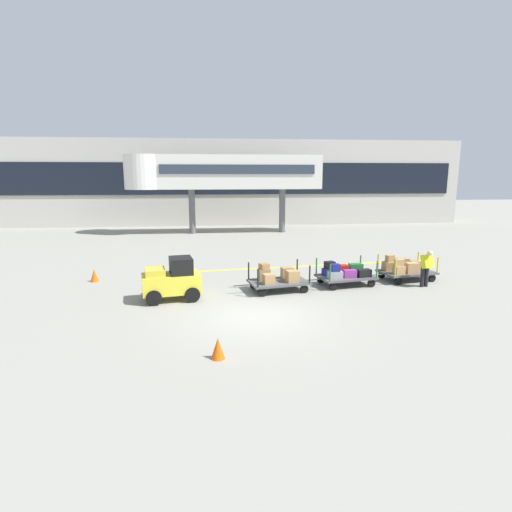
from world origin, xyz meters
TOP-DOWN VIEW (x-y plane):
  - ground_plane at (0.00, 0.00)m, footprint 120.00×120.00m
  - apron_lead_line at (3.40, 7.31)m, footprint 14.41×1.80m
  - terminal_building at (0.00, 25.98)m, footprint 44.07×2.51m
  - jet_bridge at (-0.98, 19.99)m, footprint 15.16×3.00m
  - baggage_tug at (-2.86, 2.21)m, footprint 2.27×1.56m
  - baggage_cart_lead at (1.23, 3.00)m, footprint 3.08×1.80m
  - baggage_cart_middle at (4.15, 3.54)m, footprint 3.08×1.80m
  - baggage_cart_tail at (7.01, 4.10)m, footprint 3.08×1.80m
  - baggage_handler at (7.36, 2.87)m, footprint 0.47×0.48m
  - safety_cone_near at (-6.49, 5.26)m, footprint 0.36×0.36m
  - safety_cone_far at (-1.27, -2.99)m, footprint 0.36×0.36m

SIDE VIEW (x-z plane):
  - ground_plane at x=0.00m, z-range 0.00..0.00m
  - apron_lead_line at x=3.40m, z-range 0.00..0.01m
  - safety_cone_near at x=-6.49m, z-range 0.00..0.55m
  - safety_cone_far at x=-1.27m, z-range 0.00..0.55m
  - baggage_cart_middle at x=4.15m, z-range -0.05..1.05m
  - baggage_cart_lead at x=1.23m, z-range -0.04..1.06m
  - baggage_cart_tail at x=7.01m, z-range -0.03..1.07m
  - baggage_tug at x=-2.86m, z-range -0.04..1.54m
  - baggage_handler at x=7.36m, z-range 0.08..1.65m
  - terminal_building at x=0.00m, z-range 0.01..7.71m
  - jet_bridge at x=-0.98m, z-range 1.69..7.77m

